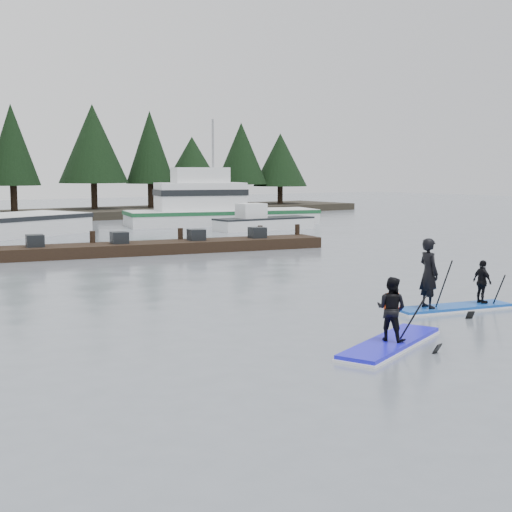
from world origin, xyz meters
TOP-DOWN VIEW (x-y plane):
  - ground at (0.00, 0.00)m, footprint 160.00×160.00m
  - fishing_boat_medium at (13.92, 29.44)m, footprint 13.32×7.12m
  - skiff at (14.09, 24.38)m, footprint 6.43×2.24m
  - floating_dock at (2.94, 16.90)m, footprint 14.81×5.16m
  - buoy_c at (15.78, 24.85)m, footprint 0.57×0.57m
  - paddleboard_solo at (-1.62, -0.90)m, footprint 3.50×1.97m
  - paddleboard_duo at (2.40, 0.91)m, footprint 3.30×1.67m

SIDE VIEW (x-z plane):
  - ground at x=0.00m, z-range 0.00..0.00m
  - buoy_c at x=15.78m, z-range -0.28..0.28m
  - floating_dock at x=2.94m, z-range 0.00..0.49m
  - skiff at x=14.09m, z-range 0.00..0.74m
  - paddleboard_solo at x=-1.62m, z-range -0.47..1.40m
  - fishing_boat_medium at x=13.92m, z-range -3.38..4.47m
  - paddleboard_duo at x=2.40m, z-range -0.53..1.87m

